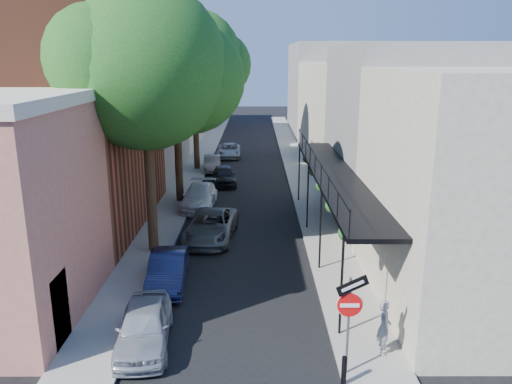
{
  "coord_description": "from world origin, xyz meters",
  "views": [
    {
      "loc": [
        0.71,
        -10.75,
        8.32
      ],
      "look_at": [
        0.74,
        9.86,
        2.8
      ],
      "focal_mm": 35.0,
      "sensor_mm": 36.0,
      "label": 1
    }
  ],
  "objects_px": {
    "oak_far": "(200,60)",
    "parked_car_g": "(229,150)",
    "sign_post": "(350,309)",
    "parked_car_c": "(211,226)",
    "oak_near": "(156,70)",
    "parked_car_f": "(212,164)",
    "pedestrian": "(384,327)",
    "bollard": "(344,371)",
    "oak_mid": "(183,82)",
    "parked_car_a": "(144,326)",
    "parked_car_b": "(168,270)",
    "parked_car_e": "(224,175)",
    "parked_car_d": "(199,197)"
  },
  "relations": [
    {
      "from": "parked_car_b",
      "to": "parked_car_g",
      "type": "distance_m",
      "value": 25.49
    },
    {
      "from": "parked_car_b",
      "to": "pedestrian",
      "type": "distance_m",
      "value": 8.41
    },
    {
      "from": "parked_car_f",
      "to": "parked_car_g",
      "type": "height_order",
      "value": "parked_car_g"
    },
    {
      "from": "parked_car_f",
      "to": "bollard",
      "type": "bearing_deg",
      "value": -84.61
    },
    {
      "from": "parked_car_c",
      "to": "pedestrian",
      "type": "bearing_deg",
      "value": -54.46
    },
    {
      "from": "parked_car_e",
      "to": "parked_car_f",
      "type": "bearing_deg",
      "value": 99.59
    },
    {
      "from": "sign_post",
      "to": "pedestrian",
      "type": "bearing_deg",
      "value": 38.94
    },
    {
      "from": "parked_car_d",
      "to": "parked_car_g",
      "type": "distance_m",
      "value": 15.28
    },
    {
      "from": "parked_car_f",
      "to": "sign_post",
      "type": "bearing_deg",
      "value": -84.05
    },
    {
      "from": "oak_far",
      "to": "parked_car_c",
      "type": "height_order",
      "value": "oak_far"
    },
    {
      "from": "oak_mid",
      "to": "parked_car_g",
      "type": "relative_size",
      "value": 2.42
    },
    {
      "from": "oak_far",
      "to": "parked_car_f",
      "type": "relative_size",
      "value": 3.39
    },
    {
      "from": "oak_far",
      "to": "parked_car_c",
      "type": "distance_m",
      "value": 17.47
    },
    {
      "from": "parked_car_c",
      "to": "parked_car_g",
      "type": "height_order",
      "value": "parked_car_c"
    },
    {
      "from": "oak_far",
      "to": "parked_car_g",
      "type": "xyz_separation_m",
      "value": [
        1.77,
        4.84,
        -7.67
      ]
    },
    {
      "from": "oak_near",
      "to": "parked_car_b",
      "type": "height_order",
      "value": "oak_near"
    },
    {
      "from": "sign_post",
      "to": "parked_car_f",
      "type": "bearing_deg",
      "value": 102.7
    },
    {
      "from": "oak_mid",
      "to": "parked_car_d",
      "type": "distance_m",
      "value": 6.61
    },
    {
      "from": "oak_mid",
      "to": "parked_car_a",
      "type": "height_order",
      "value": "oak_mid"
    },
    {
      "from": "oak_far",
      "to": "parked_car_f",
      "type": "xyz_separation_m",
      "value": [
        0.75,
        -0.74,
        -7.68
      ]
    },
    {
      "from": "bollard",
      "to": "parked_car_e",
      "type": "xyz_separation_m",
      "value": [
        -4.4,
        21.82,
        0.12
      ]
    },
    {
      "from": "parked_car_d",
      "to": "parked_car_g",
      "type": "bearing_deg",
      "value": 87.68
    },
    {
      "from": "oak_near",
      "to": "parked_car_g",
      "type": "distance_m",
      "value": 23.1
    },
    {
      "from": "sign_post",
      "to": "parked_car_c",
      "type": "relative_size",
      "value": 0.63
    },
    {
      "from": "oak_mid",
      "to": "parked_car_d",
      "type": "height_order",
      "value": "oak_mid"
    },
    {
      "from": "bollard",
      "to": "pedestrian",
      "type": "bearing_deg",
      "value": 46.64
    },
    {
      "from": "oak_near",
      "to": "pedestrian",
      "type": "bearing_deg",
      "value": -47.04
    },
    {
      "from": "oak_mid",
      "to": "parked_car_e",
      "type": "height_order",
      "value": "oak_mid"
    },
    {
      "from": "sign_post",
      "to": "parked_car_b",
      "type": "xyz_separation_m",
      "value": [
        -5.76,
        5.67,
        -1.41
      ]
    },
    {
      "from": "bollard",
      "to": "parked_car_b",
      "type": "xyz_separation_m",
      "value": [
        -5.6,
        6.14,
        0.1
      ]
    },
    {
      "from": "parked_car_a",
      "to": "pedestrian",
      "type": "distance_m",
      "value": 7.0
    },
    {
      "from": "sign_post",
      "to": "parked_car_c",
      "type": "distance_m",
      "value": 11.7
    },
    {
      "from": "sign_post",
      "to": "bollard",
      "type": "xyz_separation_m",
      "value": [
        -0.16,
        -0.47,
        -1.52
      ]
    },
    {
      "from": "oak_mid",
      "to": "parked_car_g",
      "type": "bearing_deg",
      "value": 82.47
    },
    {
      "from": "parked_car_a",
      "to": "parked_car_d",
      "type": "bearing_deg",
      "value": 83.98
    },
    {
      "from": "oak_far",
      "to": "parked_car_g",
      "type": "distance_m",
      "value": 9.24
    },
    {
      "from": "parked_car_b",
      "to": "parked_car_c",
      "type": "distance_m",
      "value": 5.16
    },
    {
      "from": "parked_car_c",
      "to": "parked_car_f",
      "type": "height_order",
      "value": "parked_car_c"
    },
    {
      "from": "parked_car_b",
      "to": "parked_car_c",
      "type": "relative_size",
      "value": 0.8
    },
    {
      "from": "oak_mid",
      "to": "parked_car_c",
      "type": "bearing_deg",
      "value": -72.92
    },
    {
      "from": "parked_car_c",
      "to": "oak_near",
      "type": "bearing_deg",
      "value": -139.73
    },
    {
      "from": "parked_car_e",
      "to": "oak_mid",
      "type": "bearing_deg",
      "value": -122.61
    },
    {
      "from": "parked_car_a",
      "to": "parked_car_c",
      "type": "distance_m",
      "value": 9.21
    },
    {
      "from": "oak_far",
      "to": "oak_near",
      "type": "bearing_deg",
      "value": -90.04
    },
    {
      "from": "sign_post",
      "to": "oak_near",
      "type": "xyz_separation_m",
      "value": [
        -6.53,
        9.29,
        5.84
      ]
    },
    {
      "from": "oak_far",
      "to": "parked_car_d",
      "type": "height_order",
      "value": "oak_far"
    },
    {
      "from": "bollard",
      "to": "parked_car_e",
      "type": "bearing_deg",
      "value": 101.4
    },
    {
      "from": "sign_post",
      "to": "oak_near",
      "type": "distance_m",
      "value": 12.77
    },
    {
      "from": "parked_car_b",
      "to": "parked_car_d",
      "type": "relative_size",
      "value": 0.84
    },
    {
      "from": "sign_post",
      "to": "oak_near",
      "type": "height_order",
      "value": "oak_near"
    }
  ]
}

